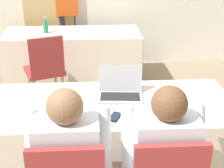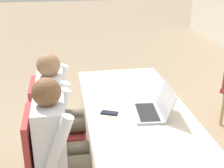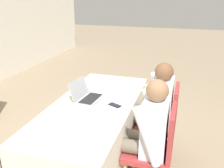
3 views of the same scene
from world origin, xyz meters
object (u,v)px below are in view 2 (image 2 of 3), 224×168
Objects in this scene: person_white_shirt at (62,143)px; person_checkered_shirt at (61,108)px; laptop at (153,109)px; chair_near_right at (49,162)px; chair_near_left at (50,124)px; cell_phone at (109,113)px.

person_checkered_shirt is at bearing 0.00° from person_white_shirt.
laptop is at bearing -116.46° from person_checkered_shirt.
person_checkered_shirt reaches higher than laptop.
person_white_shirt reaches higher than laptop.
chair_near_right is 0.59m from person_checkered_shirt.
chair_near_left is 0.78× the size of person_checkered_shirt.
laptop is 0.41× the size of chair_near_right.
person_checkered_shirt is (-0.30, -0.39, -0.07)m from cell_phone.
cell_phone is 0.47m from person_white_shirt.
person_white_shirt reaches higher than cell_phone.
cell_phone is at bearing -56.30° from person_white_shirt.
person_white_shirt is (0.19, -0.73, -0.11)m from laptop.
chair_near_right is at bearing 90.00° from person_white_shirt.
cell_phone is 0.16× the size of chair_near_right.
chair_near_left is 0.59m from person_white_shirt.
chair_near_left is at bearing 0.00° from chair_near_right.
cell_phone is 0.13× the size of person_checkered_shirt.
laptop is 0.32× the size of person_white_shirt.
chair_near_right is at bearing -72.14° from laptop.
chair_near_left is at bearing 10.59° from person_white_shirt.
laptop is 0.35m from cell_phone.
laptop is at bearing 102.97° from cell_phone.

